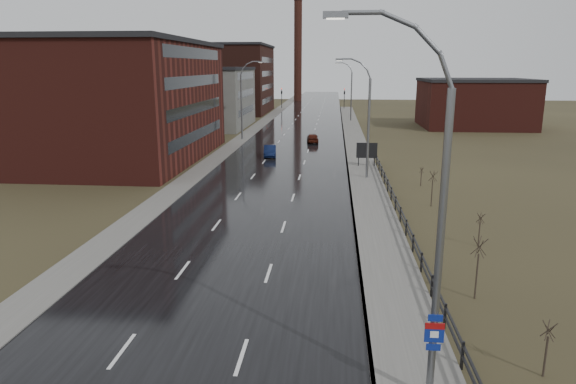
% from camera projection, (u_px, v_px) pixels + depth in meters
% --- Properties ---
extents(road, '(14.00, 300.00, 0.06)m').
position_uv_depth(road, '(295.00, 142.00, 73.49)').
color(road, black).
rests_on(road, ground).
extents(sidewalk_right, '(3.20, 180.00, 0.18)m').
position_uv_depth(sidewalk_right, '(365.00, 180.00, 48.55)').
color(sidewalk_right, '#595651').
rests_on(sidewalk_right, ground).
extents(curb_right, '(0.16, 180.00, 0.18)m').
position_uv_depth(curb_right, '(349.00, 180.00, 48.68)').
color(curb_right, slate).
rests_on(curb_right, ground).
extents(sidewalk_left, '(2.40, 260.00, 0.12)m').
position_uv_depth(sidewalk_left, '(238.00, 141.00, 74.20)').
color(sidewalk_left, '#595651').
rests_on(sidewalk_left, ground).
extents(warehouse_near, '(22.44, 28.56, 13.50)m').
position_uv_depth(warehouse_near, '(104.00, 100.00, 59.20)').
color(warehouse_near, '#471914').
rests_on(warehouse_near, ground).
extents(warehouse_mid, '(16.32, 20.40, 10.50)m').
position_uv_depth(warehouse_mid, '(202.00, 97.00, 91.22)').
color(warehouse_mid, slate).
rests_on(warehouse_mid, ground).
extents(warehouse_far, '(26.52, 24.48, 15.50)m').
position_uv_depth(warehouse_far, '(213.00, 79.00, 120.08)').
color(warehouse_far, '#331611').
rests_on(warehouse_far, ground).
extents(building_right, '(18.36, 16.32, 8.50)m').
position_uv_depth(building_right, '(474.00, 103.00, 91.14)').
color(building_right, '#471914').
rests_on(building_right, ground).
extents(smokestack, '(2.70, 2.70, 30.70)m').
position_uv_depth(smokestack, '(298.00, 50.00, 157.39)').
color(smokestack, '#331611').
rests_on(smokestack, ground).
extents(streetlight_main, '(3.91, 0.29, 12.11)m').
position_uv_depth(streetlight_main, '(430.00, 223.00, 15.21)').
color(streetlight_main, slate).
rests_on(streetlight_main, ground).
extents(streetlight_right_mid, '(3.36, 0.28, 11.35)m').
position_uv_depth(streetlight_right_mid, '(366.00, 118.00, 48.16)').
color(streetlight_right_mid, slate).
rests_on(streetlight_right_mid, ground).
extents(streetlight_left, '(3.36, 0.28, 11.35)m').
position_uv_depth(streetlight_left, '(243.00, 100.00, 74.71)').
color(streetlight_left, slate).
rests_on(streetlight_left, ground).
extents(streetlight_right_far, '(3.36, 0.28, 11.35)m').
position_uv_depth(streetlight_right_far, '(350.00, 91.00, 100.39)').
color(streetlight_right_far, slate).
rests_on(streetlight_right_far, ground).
extents(guardrail, '(0.10, 53.05, 1.10)m').
position_uv_depth(guardrail, '(408.00, 228.00, 32.11)').
color(guardrail, black).
rests_on(guardrail, ground).
extents(shrub_b, '(0.50, 0.52, 2.09)m').
position_uv_depth(shrub_b, '(547.00, 348.00, 17.75)').
color(shrub_b, '#382D23').
rests_on(shrub_b, ground).
extents(shrub_c, '(0.70, 0.74, 3.00)m').
position_uv_depth(shrub_c, '(477.00, 267.00, 23.68)').
color(shrub_c, '#382D23').
rests_on(shrub_c, ground).
extents(shrub_d, '(0.49, 0.52, 2.06)m').
position_uv_depth(shrub_d, '(480.00, 229.00, 30.81)').
color(shrub_d, '#382D23').
rests_on(shrub_d, ground).
extents(shrub_e, '(0.65, 0.69, 2.79)m').
position_uv_depth(shrub_e, '(432.00, 188.00, 39.59)').
color(shrub_e, '#382D23').
rests_on(shrub_e, ground).
extents(shrub_f, '(0.42, 0.44, 1.74)m').
position_uv_depth(shrub_f, '(421.00, 176.00, 46.44)').
color(shrub_f, '#382D23').
rests_on(shrub_f, ground).
extents(billboard, '(2.21, 0.17, 2.70)m').
position_uv_depth(billboard, '(367.00, 151.00, 54.73)').
color(billboard, black).
rests_on(billboard, ground).
extents(traffic_light_left, '(0.58, 2.73, 5.30)m').
position_uv_depth(traffic_light_left, '(282.00, 90.00, 131.14)').
color(traffic_light_left, black).
rests_on(traffic_light_left, ground).
extents(traffic_light_right, '(0.58, 2.73, 5.30)m').
position_uv_depth(traffic_light_right, '(344.00, 91.00, 129.75)').
color(traffic_light_right, black).
rests_on(traffic_light_right, ground).
extents(car_near, '(1.85, 4.21, 1.34)m').
position_uv_depth(car_near, '(270.00, 151.00, 61.46)').
color(car_near, '#0A1436').
rests_on(car_near, ground).
extents(car_far, '(1.88, 4.05, 1.34)m').
position_uv_depth(car_far, '(313.00, 138.00, 72.69)').
color(car_far, '#43140B').
rests_on(car_far, ground).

